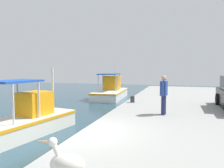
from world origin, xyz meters
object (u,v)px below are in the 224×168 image
fishing_boat_second (26,120)px  fishing_boat_third (111,91)px  mooring_bollard_second (132,99)px  fisherman_standing (164,93)px  pelican (67,164)px

fishing_boat_second → fishing_boat_third: fishing_boat_second is taller
mooring_bollard_second → fisherman_standing: bearing=-146.8°
mooring_bollard_second → pelican: bearing=-175.5°
fisherman_standing → mooring_bollard_second: bearing=33.2°
pelican → mooring_bollard_second: 9.36m
pelican → fisherman_standing: bearing=-10.3°
fisherman_standing → mooring_bollard_second: fisherman_standing is taller
fishing_boat_third → mooring_bollard_second: bearing=-154.1°
pelican → mooring_bollard_second: bearing=4.5°
fishing_boat_third → mooring_bollard_second: 7.67m
fishing_boat_third → mooring_bollard_second: (-6.89, -3.35, 0.34)m
fisherman_standing → fishing_boat_third: bearing=28.2°
fishing_boat_third → mooring_bollard_second: fishing_boat_third is taller
pelican → fisherman_standing: size_ratio=0.58×
fishing_boat_second → pelican: bearing=-137.2°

